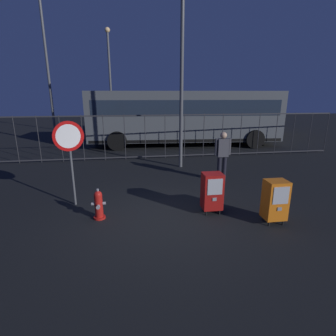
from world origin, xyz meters
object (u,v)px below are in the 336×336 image
newspaper_box_primary (212,191)px  bus_near (185,115)px  pedestrian (223,154)px  street_light_far_left (182,62)px  street_light_near_left (46,57)px  street_light_near_right (110,76)px  stop_sign (70,146)px  bus_far (196,110)px  newspaper_box_secondary (275,200)px  fire_hydrant (99,205)px

newspaper_box_primary → bus_near: (1.19, 8.90, 1.14)m
newspaper_box_primary → bus_near: 9.05m
pedestrian → street_light_far_left: size_ratio=0.24×
pedestrian → bus_near: bus_near is taller
street_light_near_left → street_light_near_right: bearing=27.7°
stop_sign → pedestrian: stop_sign is taller
bus_far → street_light_far_left: (-2.77, -8.51, 2.27)m
newspaper_box_primary → newspaper_box_secondary: bearing=-30.9°
newspaper_box_secondary → stop_sign: (-4.70, 1.74, 1.03)m
pedestrian → street_light_far_left: street_light_far_left is taller
bus_near → street_light_far_left: 5.23m
bus_near → bus_far: same height
street_light_far_left → newspaper_box_primary: bearing=-91.0°
pedestrian → street_light_far_left: 3.75m
newspaper_box_secondary → street_light_near_left: (-7.48, 11.25, 4.23)m
fire_hydrant → newspaper_box_primary: size_ratio=0.73×
newspaper_box_secondary → pedestrian: (-0.14, 3.10, 0.38)m
newspaper_box_primary → newspaper_box_secondary: size_ratio=1.00×
fire_hydrant → newspaper_box_secondary: newspaper_box_secondary is taller
pedestrian → bus_near: 6.59m
street_light_near_left → newspaper_box_primary: bearing=-59.3°
newspaper_box_primary → bus_far: bearing=77.5°
pedestrian → street_light_near_left: street_light_near_left is taller
fire_hydrant → newspaper_box_secondary: size_ratio=0.73×
fire_hydrant → street_light_far_left: (2.81, 4.24, 3.63)m
newspaper_box_secondary → pedestrian: 3.12m
newspaper_box_secondary → bus_far: 13.70m
street_light_near_right → fire_hydrant: bearing=-88.9°
newspaper_box_primary → street_light_far_left: street_light_far_left is taller
street_light_far_left → bus_far: bearing=72.0°
stop_sign → street_light_near_right: (0.48, 11.22, 2.33)m
pedestrian → street_light_near_left: size_ratio=0.20×
newspaper_box_secondary → street_light_far_left: street_light_far_left is taller
bus_far → pedestrian: bearing=-97.0°
bus_near → street_light_far_left: bearing=-99.7°
street_light_far_left → bus_near: bearing=76.3°
stop_sign → pedestrian: (4.55, 1.35, -0.65)m
fire_hydrant → stop_sign: bearing=128.0°
newspaper_box_secondary → street_light_far_left: size_ratio=0.15×
fire_hydrant → newspaper_box_secondary: bearing=-11.7°
pedestrian → newspaper_box_primary: bearing=-115.0°
bus_far → street_light_near_left: bearing=-163.3°
street_light_near_left → street_light_far_left: 8.88m
fire_hydrant → bus_far: (5.58, 12.74, 1.36)m
newspaper_box_primary → pedestrian: size_ratio=0.61×
bus_near → street_light_near_right: (-4.17, 3.32, 2.22)m
fire_hydrant → newspaper_box_primary: bearing=-1.7°
newspaper_box_primary → pedestrian: bearing=65.0°
fire_hydrant → bus_near: (3.93, 8.82, 1.36)m
street_light_near_left → newspaper_box_secondary: bearing=-56.4°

